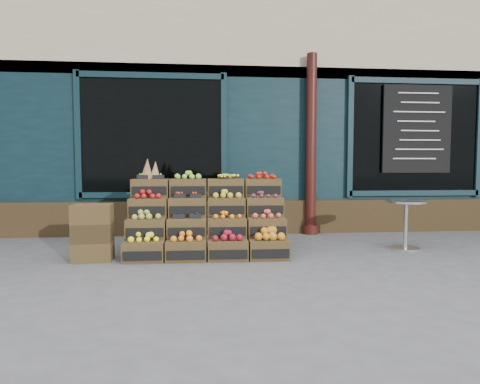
{
  "coord_description": "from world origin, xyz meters",
  "views": [
    {
      "loc": [
        -0.73,
        -4.98,
        1.21
      ],
      "look_at": [
        -0.2,
        0.7,
        0.85
      ],
      "focal_mm": 30.0,
      "sensor_mm": 36.0,
      "label": 1
    }
  ],
  "objects": [
    {
      "name": "crate_display",
      "position": [
        -0.67,
        0.63,
        0.41
      ],
      "size": [
        2.14,
        1.07,
        1.33
      ],
      "rotation": [
        0.0,
        0.0,
        -0.02
      ],
      "color": "#44331A",
      "rests_on": "ground"
    },
    {
      "name": "shopkeeper",
      "position": [
        -1.11,
        2.77,
        0.9
      ],
      "size": [
        0.73,
        0.56,
        1.79
      ],
      "primitive_type": "imported",
      "rotation": [
        0.0,
        0.0,
        3.36
      ],
      "color": "#1D6630",
      "rests_on": "ground"
    },
    {
      "name": "shop_facade",
      "position": [
        0.0,
        5.11,
        2.4
      ],
      "size": [
        12.0,
        6.24,
        4.8
      ],
      "color": "black",
      "rests_on": "ground"
    },
    {
      "name": "ground",
      "position": [
        0.0,
        0.0,
        0.0
      ],
      "size": [
        60.0,
        60.0,
        0.0
      ],
      "primitive_type": "plane",
      "color": "#4D4D50",
      "rests_on": "ground"
    },
    {
      "name": "spare_crates",
      "position": [
        -2.14,
        0.28,
        0.37
      ],
      "size": [
        0.51,
        0.37,
        0.73
      ],
      "rotation": [
        0.0,
        0.0,
        0.07
      ],
      "color": "#44331A",
      "rests_on": "ground"
    },
    {
      "name": "bistro_table",
      "position": [
        2.23,
        0.59,
        0.45
      ],
      "size": [
        0.57,
        0.57,
        0.71
      ],
      "rotation": [
        0.0,
        0.0,
        0.25
      ],
      "color": "#B8BBC0",
      "rests_on": "ground"
    }
  ]
}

